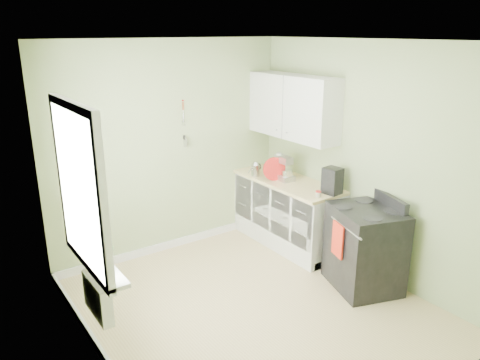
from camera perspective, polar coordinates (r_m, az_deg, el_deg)
floor at (r=5.11m, az=1.76°, el=-15.38°), size 3.20×3.60×0.02m
ceiling at (r=4.27m, az=2.12°, el=16.77°), size 3.20×3.60×0.02m
wall_back at (r=5.99m, az=-8.58°, el=3.76°), size 3.20×0.02×2.70m
wall_left at (r=3.82m, az=-17.81°, el=-5.21°), size 0.02×3.60×2.70m
wall_right at (r=5.59m, az=15.22°, el=2.29°), size 0.02×3.60×2.70m
base_cabinets at (r=6.33m, az=5.79°, el=-4.09°), size 0.60×1.60×0.87m
countertop at (r=6.17m, az=5.85°, el=-0.18°), size 0.64×1.60×0.04m
upper_cabinets at (r=6.10m, az=6.48°, el=8.89°), size 0.35×1.40×0.80m
window at (r=4.03m, az=-19.04°, el=-1.09°), size 0.06×1.14×1.44m
window_sill at (r=4.30m, az=-17.20°, el=-9.38°), size 0.18×1.14×0.04m
radiator at (r=4.41m, az=-16.96°, el=-13.54°), size 0.12×0.50×0.35m
wall_utensils at (r=6.01m, az=-6.84°, el=5.97°), size 0.02×0.14×0.58m
stove at (r=5.44m, az=14.98°, el=-7.96°), size 0.89×0.93×1.06m
stand_mixer at (r=6.13m, az=5.33°, el=1.39°), size 0.20×0.31×0.35m
kettle at (r=6.27m, az=1.88°, el=1.36°), size 0.19×0.11×0.20m
coffee_maker at (r=5.69m, az=11.17°, el=-0.17°), size 0.21×0.22×0.32m
red_tray at (r=6.09m, az=4.20°, el=1.35°), size 0.31×0.14×0.31m
jar at (r=5.58m, az=9.51°, el=-1.69°), size 0.07×0.07×0.07m
plant_a at (r=4.00m, az=-16.05°, el=-8.58°), size 0.20×0.17×0.32m
plant_b at (r=4.25m, az=-17.42°, el=-7.01°), size 0.21×0.23×0.32m
plant_c at (r=4.56m, az=-18.81°, el=-5.44°), size 0.25×0.25×0.32m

